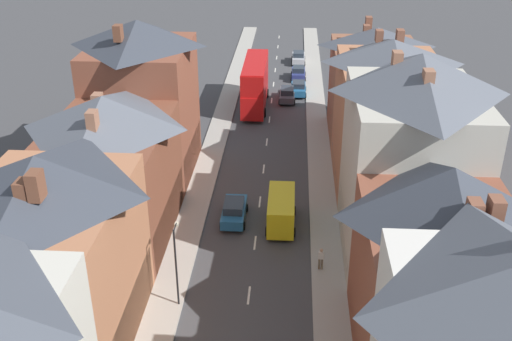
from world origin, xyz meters
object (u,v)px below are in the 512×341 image
Objects in this scene: car_parked_left_a at (298,88)px; delivery_van at (281,210)px; double_decker_bus_lead at (255,83)px; car_near_blue at (298,57)px; car_mid_black at (298,73)px; car_parked_right_a at (234,211)px; street_lamp at (176,261)px; car_parked_left_b at (287,94)px; pedestrian_mid_right at (321,258)px.

delivery_van is at bearing -92.51° from car_parked_left_a.
double_decker_bus_lead is 6.90m from car_parked_left_a.
car_mid_black reaches higher than car_near_blue.
street_lamp reaches higher than car_parked_right_a.
delivery_van is (0.00, -27.46, 0.52)m from car_parked_left_b.
car_parked_right_a is 1.01× the size of car_parked_left_b.
car_mid_black is at bearing 64.96° from double_decker_bus_lead.
car_parked_left_a is at bearing -90.00° from car_mid_black.
delivery_van is (-1.30, -29.66, 0.51)m from car_parked_left_a.
pedestrian_mid_right is 9.97m from street_lamp.
car_parked_right_a is 8.85m from pedestrian_mid_right.
car_parked_left_a is 0.72× the size of street_lamp.
car_near_blue is 1.04× the size of car_parked_left_a.
street_lamp is (-7.35, -45.43, 2.40)m from car_mid_black.
car_near_blue is at bearing 82.05° from street_lamp.
car_parked_left_b is at bearing 82.41° from car_parked_right_a.
double_decker_bus_lead is 2.63× the size of car_near_blue.
car_mid_black is 0.75× the size of delivery_van.
delivery_van is 11.58m from street_lamp.
car_mid_black is (0.00, -7.19, 0.01)m from car_near_blue.
car_parked_left_a reaches higher than car_near_blue.
car_parked_left_a is at bearing 42.02° from double_decker_bus_lead.
car_parked_right_a is 1.11× the size of car_mid_black.
street_lamp is at bearing -121.99° from delivery_van.
pedestrian_mid_right reaches higher than car_parked_right_a.
car_parked_left_b is (-1.30, -8.29, -0.02)m from car_mid_black.
street_lamp is at bearing -103.57° from car_parked_right_a.
street_lamp reaches higher than delivery_van.
car_mid_black is at bearing 87.92° from delivery_van.
car_near_blue is at bearing 83.42° from car_parked_right_a.
double_decker_bus_lead is 2.74× the size of car_parked_left_a.
car_parked_left_b is at bearing 80.75° from street_lamp.
car_near_blue is at bearing 74.50° from double_decker_bus_lead.
car_parked_right_a is at bearing -89.98° from double_decker_bus_lead.
car_parked_right_a is (0.01, -24.78, -1.97)m from double_decker_bus_lead.
car_parked_left_b is (3.61, 2.22, -2.00)m from double_decker_bus_lead.
car_mid_black reaches higher than car_parked_left_a.
car_near_blue is 15.53m from car_parked_left_b.
double_decker_bus_lead is 2.52× the size of car_parked_left_b.
pedestrian_mid_right is (2.80, -33.11, 0.22)m from car_parked_left_b.
car_parked_left_a is 2.56m from car_parked_left_b.
car_parked_left_a is 1.02× the size of car_mid_black.
car_parked_right_a is 0.78× the size of street_lamp.
delivery_van reaches higher than car_parked_right_a.
delivery_van reaches higher than car_parked_left_a.
car_parked_left_a reaches higher than car_parked_left_b.
delivery_van is at bearing -7.29° from car_parked_right_a.
car_parked_right_a reaches higher than car_near_blue.
car_parked_left_a is (4.91, 4.42, -1.98)m from double_decker_bus_lead.
pedestrian_mid_right is at bearing -87.93° from car_mid_black.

